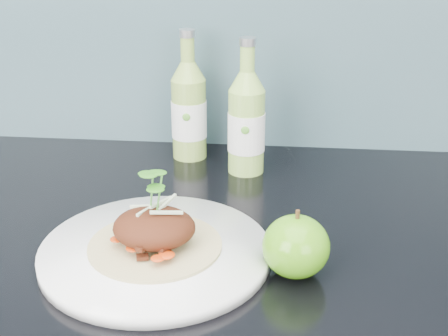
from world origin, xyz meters
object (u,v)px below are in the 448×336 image
at_px(dinner_plate, 155,252).
at_px(cider_bottle_left, 189,110).
at_px(cider_bottle_right, 246,123).
at_px(green_apple, 296,246).

xyz_separation_m(dinner_plate, cider_bottle_left, (-0.01, 0.34, 0.08)).
xyz_separation_m(dinner_plate, cider_bottle_right, (0.09, 0.28, 0.08)).
distance_m(dinner_plate, cider_bottle_left, 0.34).
relative_size(green_apple, cider_bottle_right, 0.39).
bearing_deg(green_apple, cider_bottle_right, 104.57).
xyz_separation_m(dinner_plate, green_apple, (0.17, -0.02, 0.03)).
distance_m(green_apple, cider_bottle_left, 0.40).
relative_size(dinner_plate, green_apple, 3.36).
height_order(dinner_plate, cider_bottle_right, cider_bottle_right).
height_order(green_apple, cider_bottle_left, cider_bottle_left).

